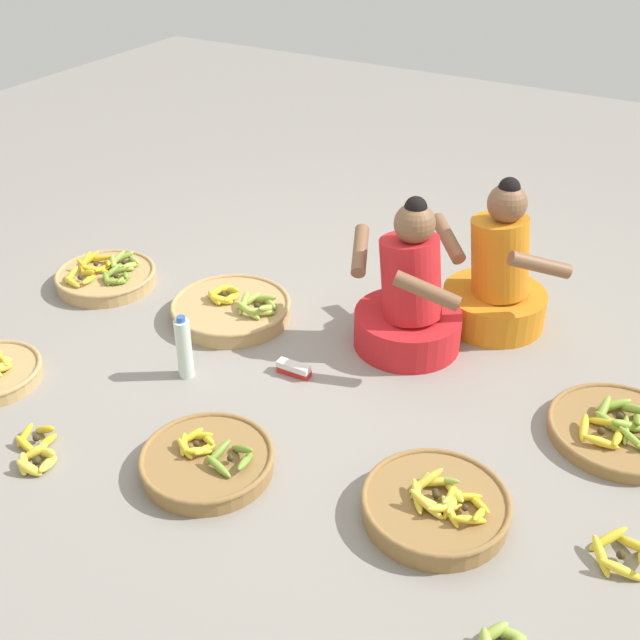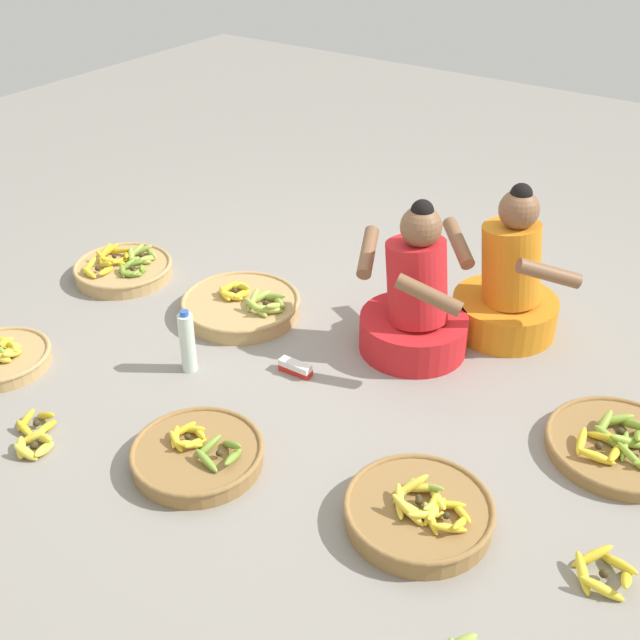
{
  "view_description": "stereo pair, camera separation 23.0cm",
  "coord_description": "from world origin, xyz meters",
  "px_view_note": "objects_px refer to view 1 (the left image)",
  "views": [
    {
      "loc": [
        1.44,
        -2.71,
        2.17
      ],
      "look_at": [
        0.0,
        -0.2,
        0.35
      ],
      "focal_mm": 44.37,
      "sensor_mm": 36.0,
      "label": 1
    },
    {
      "loc": [
        1.64,
        -2.58,
        2.17
      ],
      "look_at": [
        0.0,
        -0.2,
        0.35
      ],
      "focal_mm": 44.37,
      "sensor_mm": 36.0,
      "label": 2
    }
  ],
  "objects_px": {
    "vendor_woman_front": "(409,301)",
    "banana_basket_mid_left": "(620,429)",
    "banana_basket_back_left": "(436,505)",
    "packet_carton_stack": "(294,369)",
    "vendor_woman_behind": "(497,279)",
    "loose_bananas_back_right": "(621,553)",
    "loose_bananas_near_vendor": "(36,451)",
    "banana_basket_front_right": "(106,276)",
    "banana_basket_back_center": "(232,309)",
    "banana_basket_near_bicycle": "(207,460)",
    "water_bottle": "(184,348)"
  },
  "relations": [
    {
      "from": "banana_basket_front_right",
      "to": "vendor_woman_behind",
      "type": "bearing_deg",
      "value": 19.28
    },
    {
      "from": "loose_bananas_back_right",
      "to": "packet_carton_stack",
      "type": "relative_size",
      "value": 1.45
    },
    {
      "from": "banana_basket_back_center",
      "to": "banana_basket_mid_left",
      "type": "distance_m",
      "value": 1.95
    },
    {
      "from": "vendor_woman_behind",
      "to": "loose_bananas_back_right",
      "type": "bearing_deg",
      "value": -54.08
    },
    {
      "from": "vendor_woman_front",
      "to": "banana_basket_near_bicycle",
      "type": "relative_size",
      "value": 1.46
    },
    {
      "from": "packet_carton_stack",
      "to": "banana_basket_mid_left",
      "type": "bearing_deg",
      "value": 11.98
    },
    {
      "from": "vendor_woman_front",
      "to": "vendor_woman_behind",
      "type": "relative_size",
      "value": 0.99
    },
    {
      "from": "banana_basket_back_center",
      "to": "loose_bananas_back_right",
      "type": "bearing_deg",
      "value": -16.91
    },
    {
      "from": "loose_bananas_near_vendor",
      "to": "vendor_woman_front",
      "type": "bearing_deg",
      "value": 57.39
    },
    {
      "from": "banana_basket_back_center",
      "to": "banana_basket_back_left",
      "type": "height_order",
      "value": "same"
    },
    {
      "from": "vendor_woman_front",
      "to": "vendor_woman_behind",
      "type": "xyz_separation_m",
      "value": [
        0.29,
        0.41,
        0.0
      ]
    },
    {
      "from": "banana_basket_back_left",
      "to": "water_bottle",
      "type": "distance_m",
      "value": 1.37
    },
    {
      "from": "vendor_woman_behind",
      "to": "water_bottle",
      "type": "xyz_separation_m",
      "value": [
        -1.07,
        -1.15,
        -0.1
      ]
    },
    {
      "from": "vendor_woman_behind",
      "to": "loose_bananas_back_right",
      "type": "relative_size",
      "value": 3.33
    },
    {
      "from": "banana_basket_front_right",
      "to": "water_bottle",
      "type": "height_order",
      "value": "water_bottle"
    },
    {
      "from": "banana_basket_back_center",
      "to": "loose_bananas_back_right",
      "type": "xyz_separation_m",
      "value": [
        2.09,
        -0.64,
        -0.02
      ]
    },
    {
      "from": "vendor_woman_behind",
      "to": "loose_bananas_near_vendor",
      "type": "bearing_deg",
      "value": -123.27
    },
    {
      "from": "packet_carton_stack",
      "to": "loose_bananas_near_vendor",
      "type": "bearing_deg",
      "value": -121.11
    },
    {
      "from": "banana_basket_near_bicycle",
      "to": "loose_bananas_near_vendor",
      "type": "height_order",
      "value": "banana_basket_near_bicycle"
    },
    {
      "from": "banana_basket_mid_left",
      "to": "water_bottle",
      "type": "bearing_deg",
      "value": -163.24
    },
    {
      "from": "banana_basket_front_right",
      "to": "packet_carton_stack",
      "type": "height_order",
      "value": "banana_basket_front_right"
    },
    {
      "from": "loose_bananas_back_right",
      "to": "vendor_woman_front",
      "type": "bearing_deg",
      "value": 144.73
    },
    {
      "from": "banana_basket_near_bicycle",
      "to": "loose_bananas_back_right",
      "type": "xyz_separation_m",
      "value": [
        1.52,
        0.35,
        -0.01
      ]
    },
    {
      "from": "banana_basket_near_bicycle",
      "to": "loose_bananas_near_vendor",
      "type": "relative_size",
      "value": 1.98
    },
    {
      "from": "banana_basket_near_bicycle",
      "to": "water_bottle",
      "type": "bearing_deg",
      "value": 135.34
    },
    {
      "from": "banana_basket_near_bicycle",
      "to": "banana_basket_mid_left",
      "type": "relative_size",
      "value": 0.89
    },
    {
      "from": "banana_basket_back_left",
      "to": "banana_basket_back_center",
      "type": "bearing_deg",
      "value": 152.29
    },
    {
      "from": "vendor_woman_behind",
      "to": "banana_basket_back_center",
      "type": "height_order",
      "value": "vendor_woman_behind"
    },
    {
      "from": "banana_basket_back_left",
      "to": "loose_bananas_near_vendor",
      "type": "xyz_separation_m",
      "value": [
        -1.52,
        -0.5,
        -0.03
      ]
    },
    {
      "from": "vendor_woman_front",
      "to": "banana_basket_mid_left",
      "type": "bearing_deg",
      "value": -10.0
    },
    {
      "from": "vendor_woman_behind",
      "to": "loose_bananas_near_vendor",
      "type": "distance_m",
      "value": 2.28
    },
    {
      "from": "vendor_woman_front",
      "to": "loose_bananas_back_right",
      "type": "xyz_separation_m",
      "value": [
        1.21,
        -0.85,
        -0.22
      ]
    },
    {
      "from": "loose_bananas_near_vendor",
      "to": "packet_carton_stack",
      "type": "bearing_deg",
      "value": 58.89
    },
    {
      "from": "packet_carton_stack",
      "to": "banana_basket_front_right",
      "type": "bearing_deg",
      "value": 171.43
    },
    {
      "from": "loose_bananas_near_vendor",
      "to": "packet_carton_stack",
      "type": "relative_size",
      "value": 1.66
    },
    {
      "from": "vendor_woman_front",
      "to": "banana_basket_front_right",
      "type": "relative_size",
      "value": 1.43
    },
    {
      "from": "loose_bananas_back_right",
      "to": "banana_basket_mid_left",
      "type": "bearing_deg",
      "value": 102.48
    },
    {
      "from": "vendor_woman_front",
      "to": "banana_basket_near_bicycle",
      "type": "bearing_deg",
      "value": -104.31
    },
    {
      "from": "banana_basket_near_bicycle",
      "to": "packet_carton_stack",
      "type": "xyz_separation_m",
      "value": [
        -0.04,
        0.72,
        -0.02
      ]
    },
    {
      "from": "loose_bananas_back_right",
      "to": "banana_basket_back_center",
      "type": "bearing_deg",
      "value": 163.09
    },
    {
      "from": "vendor_woman_front",
      "to": "water_bottle",
      "type": "relative_size",
      "value": 2.44
    },
    {
      "from": "vendor_woman_front",
      "to": "banana_basket_near_bicycle",
      "type": "xyz_separation_m",
      "value": [
        -0.31,
        -1.2,
        -0.2
      ]
    },
    {
      "from": "water_bottle",
      "to": "loose_bananas_near_vendor",
      "type": "bearing_deg",
      "value": -103.33
    },
    {
      "from": "banana_basket_back_center",
      "to": "packet_carton_stack",
      "type": "xyz_separation_m",
      "value": [
        0.54,
        -0.27,
        -0.02
      ]
    },
    {
      "from": "banana_basket_back_center",
      "to": "vendor_woman_behind",
      "type": "bearing_deg",
      "value": 28.02
    },
    {
      "from": "banana_basket_front_right",
      "to": "loose_bananas_near_vendor",
      "type": "relative_size",
      "value": 2.03
    },
    {
      "from": "banana_basket_near_bicycle",
      "to": "banana_basket_front_right",
      "type": "height_order",
      "value": "banana_basket_front_right"
    },
    {
      "from": "banana_basket_near_bicycle",
      "to": "loose_bananas_near_vendor",
      "type": "bearing_deg",
      "value": -156.17
    },
    {
      "from": "loose_bananas_back_right",
      "to": "banana_basket_back_left",
      "type": "bearing_deg",
      "value": -168.66
    },
    {
      "from": "banana_basket_back_left",
      "to": "packet_carton_stack",
      "type": "height_order",
      "value": "banana_basket_back_left"
    }
  ]
}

